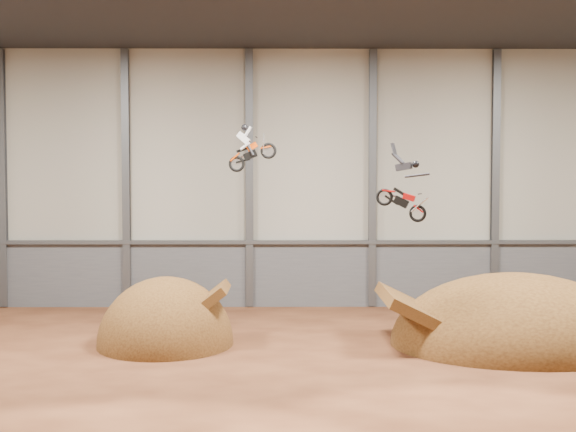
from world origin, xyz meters
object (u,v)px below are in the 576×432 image
object	(u,v)px
landing_ramp	(516,345)
fmx_rider_b	(398,182)
fmx_rider_a	(256,142)
takeoff_ramp	(166,344)

from	to	relation	value
landing_ramp	fmx_rider_b	distance (m)	9.13
fmx_rider_a	fmx_rider_b	size ratio (longest dim) A/B	0.77
fmx_rider_b	landing_ramp	bearing A→B (deg)	44.20
takeoff_ramp	fmx_rider_b	xyz separation A→B (m)	(9.44, -2.71, 6.93)
fmx_rider_a	takeoff_ramp	bearing A→B (deg)	-168.12
landing_ramp	fmx_rider_a	xyz separation A→B (m)	(-11.04, 0.87, 8.62)
landing_ramp	fmx_rider_a	distance (m)	14.03
takeoff_ramp	landing_ramp	bearing A→B (deg)	-0.99
takeoff_ramp	fmx_rider_b	size ratio (longest dim) A/B	2.38
landing_ramp	fmx_rider_b	bearing A→B (deg)	-155.62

